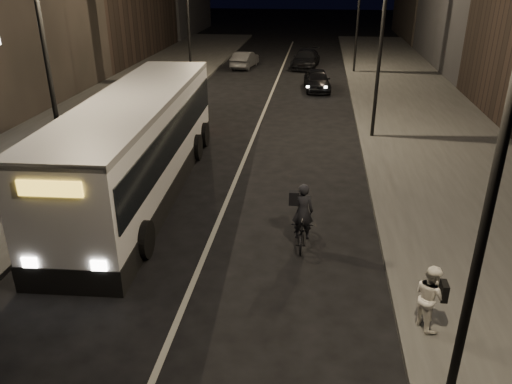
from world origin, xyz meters
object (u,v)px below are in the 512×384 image
(streetlight_right_near, at_px, (485,130))
(car_near, at_px, (317,80))
(pedestrian_woman, at_px, (430,297))
(streetlight_right_mid, at_px, (377,20))
(streetlight_left_near, at_px, (52,41))
(city_bus, at_px, (139,140))
(streetlight_left_far, at_px, (191,3))
(cyclist_on_bicycle, at_px, (302,225))
(car_far, at_px, (306,59))
(car_mid, at_px, (245,60))

(streetlight_right_near, bearing_deg, car_near, 95.42)
(pedestrian_woman, bearing_deg, streetlight_right_mid, -22.29)
(streetlight_left_near, height_order, city_bus, streetlight_left_near)
(streetlight_right_near, height_order, city_bus, streetlight_right_near)
(streetlight_left_far, height_order, cyclist_on_bicycle, streetlight_left_far)
(streetlight_right_near, height_order, pedestrian_woman, streetlight_right_near)
(car_far, bearing_deg, streetlight_right_mid, -72.98)
(streetlight_left_far, xyz_separation_m, city_bus, (2.12, -17.04, -3.46))
(streetlight_right_near, bearing_deg, car_mid, 104.07)
(pedestrian_woman, xyz_separation_m, car_mid, (-8.59, 31.00, -0.28))
(streetlight_left_far, bearing_deg, car_near, -0.45)
(streetlight_right_near, xyz_separation_m, cyclist_on_bicycle, (-2.63, 5.64, -4.69))
(streetlight_right_mid, bearing_deg, streetlight_right_near, -90.00)
(pedestrian_woman, height_order, car_near, pedestrian_woman)
(city_bus, height_order, cyclist_on_bicycle, city_bus)
(streetlight_right_near, xyz_separation_m, car_far, (-3.47, 33.93, -4.68))
(city_bus, distance_m, car_far, 25.51)
(streetlight_right_near, bearing_deg, pedestrian_woman, 83.07)
(car_near, bearing_deg, pedestrian_woman, -89.23)
(car_near, xyz_separation_m, car_mid, (-5.86, 7.27, -0.02))
(streetlight_right_mid, xyz_separation_m, car_mid, (-8.32, 17.21, -4.71))
(cyclist_on_bicycle, bearing_deg, streetlight_right_mid, 74.78)
(streetlight_right_near, xyz_separation_m, pedestrian_woman, (0.27, 2.21, -4.43))
(streetlight_left_near, bearing_deg, car_near, 65.42)
(car_near, bearing_deg, car_mid, 123.08)
(cyclist_on_bicycle, relative_size, car_far, 0.43)
(streetlight_right_near, distance_m, streetlight_right_mid, 16.00)
(car_near, relative_size, car_mid, 1.00)
(streetlight_right_near, height_order, car_near, streetlight_right_near)
(streetlight_left_far, bearing_deg, streetlight_right_mid, -43.16)
(streetlight_right_mid, relative_size, car_mid, 2.07)
(cyclist_on_bicycle, height_order, car_near, cyclist_on_bicycle)
(pedestrian_woman, bearing_deg, streetlight_left_near, 38.67)
(streetlight_left_far, distance_m, city_bus, 17.52)
(cyclist_on_bicycle, distance_m, car_far, 28.30)
(streetlight_left_far, xyz_separation_m, car_far, (7.19, 7.93, -4.68))
(streetlight_left_far, xyz_separation_m, car_mid, (2.34, 7.21, -4.71))
(streetlight_left_near, xyz_separation_m, cyclist_on_bicycle, (8.03, -2.36, -4.69))
(streetlight_right_near, distance_m, streetlight_left_far, 28.10)
(streetlight_right_mid, relative_size, cyclist_on_bicycle, 4.00)
(streetlight_right_mid, height_order, car_far, streetlight_right_mid)
(streetlight_right_near, height_order, cyclist_on_bicycle, streetlight_right_near)
(pedestrian_woman, distance_m, car_near, 23.89)
(streetlight_left_near, distance_m, streetlight_left_far, 18.00)
(streetlight_right_near, height_order, streetlight_right_mid, same)
(streetlight_right_near, relative_size, pedestrian_woman, 5.27)
(streetlight_left_near, distance_m, car_far, 27.31)
(streetlight_right_mid, relative_size, car_near, 2.06)
(streetlight_right_mid, relative_size, car_far, 1.72)
(city_bus, distance_m, cyclist_on_bicycle, 6.89)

